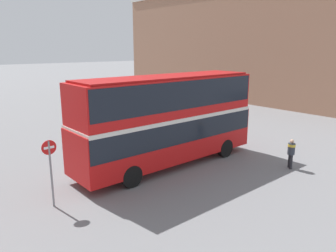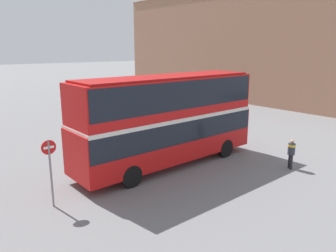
{
  "view_description": "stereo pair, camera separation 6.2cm",
  "coord_description": "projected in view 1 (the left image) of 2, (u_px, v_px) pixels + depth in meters",
  "views": [
    {
      "loc": [
        -9.65,
        -13.83,
        6.3
      ],
      "look_at": [
        1.27,
        -0.75,
        2.19
      ],
      "focal_mm": 35.0,
      "sensor_mm": 36.0,
      "label": 1
    },
    {
      "loc": [
        -9.61,
        -13.87,
        6.3
      ],
      "look_at": [
        1.27,
        -0.75,
        2.19
      ],
      "focal_mm": 35.0,
      "sensor_mm": 36.0,
      "label": 2
    }
  ],
  "objects": [
    {
      "name": "double_decker_bus",
      "position": [
        168.0,
        115.0,
        17.39
      ],
      "size": [
        10.74,
        2.75,
        4.87
      ],
      "rotation": [
        0.0,
        0.0,
        0.01
      ],
      "color": "red",
      "rests_on": "ground_plane"
    },
    {
      "name": "parked_car_kerb_far",
      "position": [
        162.0,
        98.0,
        36.74
      ],
      "size": [
        4.6,
        2.02,
        1.58
      ],
      "rotation": [
        0.0,
        0.0,
        3.17
      ],
      "color": "silver",
      "rests_on": "ground_plane"
    },
    {
      "name": "no_entry_sign",
      "position": [
        50.0,
        164.0,
        12.87
      ],
      "size": [
        0.59,
        0.08,
        2.8
      ],
      "color": "gray",
      "rests_on": "ground_plane"
    },
    {
      "name": "ground_plane",
      "position": [
        141.0,
        166.0,
        17.81
      ],
      "size": [
        240.0,
        240.0,
        0.0
      ],
      "primitive_type": "plane",
      "color": "slate"
    },
    {
      "name": "building_row_right",
      "position": [
        258.0,
        43.0,
        41.67
      ],
      "size": [
        12.12,
        39.26,
        13.6
      ],
      "color": "#9E7056",
      "rests_on": "ground_plane"
    },
    {
      "name": "parked_car_side_street",
      "position": [
        170.0,
        109.0,
        30.02
      ],
      "size": [
        4.66,
        2.56,
        1.49
      ],
      "rotation": [
        0.0,
        0.0,
        -0.19
      ],
      "color": "maroon",
      "rests_on": "ground_plane"
    },
    {
      "name": "pedestrian_foreground",
      "position": [
        291.0,
        151.0,
        17.28
      ],
      "size": [
        0.56,
        0.56,
        1.6
      ],
      "rotation": [
        0.0,
        0.0,
        2.43
      ],
      "color": "#232328",
      "rests_on": "ground_plane"
    }
  ]
}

